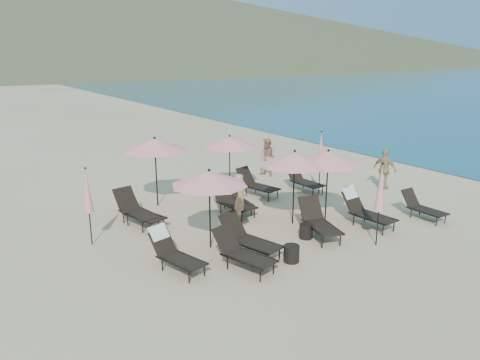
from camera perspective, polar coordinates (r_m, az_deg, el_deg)
ground at (r=14.26m, az=9.95°, el=-7.04°), size 800.00×800.00×0.00m
volcanic_headland at (r=322.94m, az=-20.60°, el=18.31°), size 690.00×690.00×55.00m
lounger_0 at (r=12.11m, az=-8.13°, el=-8.59°), size 0.99×1.76×1.04m
lounger_1 at (r=12.04m, az=0.23°, el=-8.74°), size 1.09×1.84×0.99m
lounger_2 at (r=12.83m, az=1.02°, el=-7.05°), size 1.13×1.93×1.05m
lounger_3 at (r=14.25m, az=9.55°, el=-4.93°), size 1.20×1.94×1.05m
lounger_4 at (r=15.43m, az=14.90°, el=-3.41°), size 0.80×1.88×1.14m
lounger_5 at (r=16.68m, az=21.33°, el=-3.04°), size 0.59×1.53×0.88m
lounger_6 at (r=15.24m, az=-12.17°, el=-3.76°), size 1.15×1.88×1.01m
lounger_7 at (r=15.45m, az=-12.64°, el=-3.45°), size 0.98×1.92×1.05m
lounger_8 at (r=16.39m, az=-0.70°, el=-2.07°), size 0.91×1.80×0.99m
lounger_9 at (r=16.02m, az=-1.23°, el=-2.17°), size 0.88×1.90×1.14m
lounger_10 at (r=17.96m, az=2.00°, el=-0.46°), size 1.05×1.87×1.01m
lounger_11 at (r=18.74m, az=7.73°, el=0.03°), size 0.74×1.73×0.98m
umbrella_open_0 at (r=12.79m, az=-3.77°, el=0.23°), size 2.15×2.15×2.32m
umbrella_open_1 at (r=14.69m, az=6.68°, el=2.62°), size 2.27×2.27×2.45m
umbrella_open_2 at (r=15.13m, az=10.70°, el=2.69°), size 2.23×2.23×2.40m
umbrella_open_3 at (r=16.62m, az=-10.35°, el=4.25°), size 2.35×2.35×2.53m
umbrella_open_4 at (r=17.90m, az=-1.28°, el=4.69°), size 2.16×2.16×2.32m
umbrella_closed_0 at (r=13.61m, az=16.76°, el=-0.98°), size 0.29×0.29×2.44m
umbrella_closed_1 at (r=18.10m, az=9.81°, el=3.58°), size 0.29×0.29×2.50m
umbrella_closed_2 at (r=13.78m, az=-18.11°, el=-1.32°), size 0.27×0.27×2.30m
side_table_0 at (r=12.58m, az=6.30°, el=-8.90°), size 0.42×0.42×0.46m
side_table_1 at (r=14.13m, az=8.05°, el=-6.20°), size 0.41×0.41×0.44m
beachgoer_a at (r=15.08m, az=0.06°, el=-2.26°), size 0.70×0.69×1.62m
beachgoer_b at (r=20.77m, az=3.38°, el=2.77°), size 0.82×0.95×1.68m
beachgoer_c at (r=19.61m, az=17.21°, el=1.26°), size 0.61×1.03×1.64m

